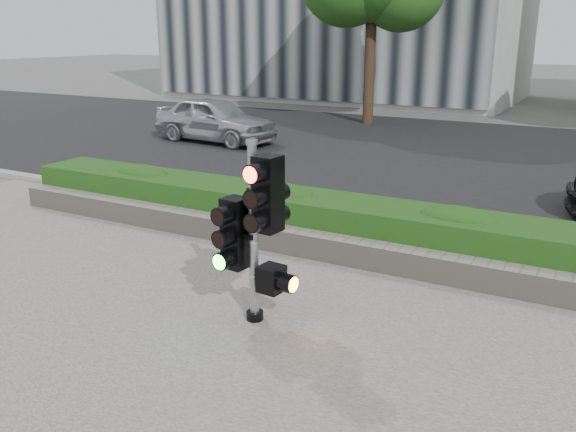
{
  "coord_description": "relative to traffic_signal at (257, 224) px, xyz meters",
  "views": [
    {
      "loc": [
        3.24,
        -5.35,
        3.07
      ],
      "look_at": [
        -0.02,
        0.6,
        1.01
      ],
      "focal_mm": 38.0,
      "sensor_mm": 36.0,
      "label": 1
    }
  ],
  "objects": [
    {
      "name": "traffic_signal",
      "position": [
        0.0,
        0.0,
        0.0
      ],
      "size": [
        0.71,
        0.54,
        2.0
      ],
      "rotation": [
        0.0,
        0.0,
        -0.11
      ],
      "color": "black",
      "rests_on": "sidewalk"
    },
    {
      "name": "stone_wall",
      "position": [
        -0.02,
        2.05,
        -0.93
      ],
      "size": [
        12.0,
        0.32,
        0.34
      ],
      "primitive_type": "cube",
      "color": "gray",
      "rests_on": "sidewalk"
    },
    {
      "name": "hedge",
      "position": [
        -0.02,
        2.7,
        -0.76
      ],
      "size": [
        12.0,
        1.0,
        0.68
      ],
      "primitive_type": "cube",
      "color": "#347123",
      "rests_on": "sidewalk"
    },
    {
      "name": "car_silver",
      "position": [
        -7.02,
        9.12,
        -0.47
      ],
      "size": [
        3.9,
        1.93,
        1.28
      ],
      "primitive_type": "imported",
      "rotation": [
        0.0,
        0.0,
        1.46
      ],
      "color": "#BABCC2",
      "rests_on": "road"
    },
    {
      "name": "road",
      "position": [
        -0.02,
        10.15,
        -1.12
      ],
      "size": [
        60.0,
        13.0,
        0.02
      ],
      "primitive_type": "cube",
      "color": "black",
      "rests_on": "ground"
    },
    {
      "name": "curb",
      "position": [
        -0.02,
        3.3,
        -1.07
      ],
      "size": [
        60.0,
        0.25,
        0.12
      ],
      "primitive_type": "cube",
      "color": "gray",
      "rests_on": "ground"
    },
    {
      "name": "ground",
      "position": [
        -0.02,
        0.15,
        -1.13
      ],
      "size": [
        120.0,
        120.0,
        0.0
      ],
      "primitive_type": "plane",
      "color": "#51514C",
      "rests_on": "ground"
    }
  ]
}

